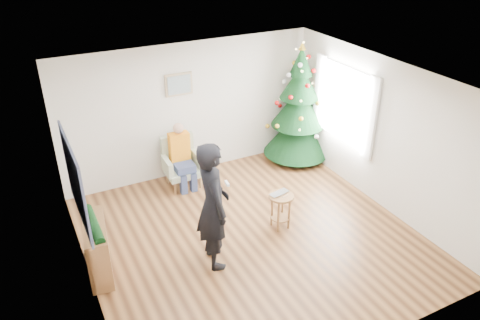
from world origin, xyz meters
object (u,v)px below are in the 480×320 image
armchair (182,168)px  console (98,249)px  christmas_tree (298,109)px  standing_man (213,206)px  stool (280,211)px

armchair → console: 2.62m
christmas_tree → standing_man: bearing=-142.3°
standing_man → armchair: bearing=-1.0°
armchair → standing_man: size_ratio=0.49×
christmas_tree → stool: bearing=-129.0°
christmas_tree → standing_man: christmas_tree is taller
stool → console: bearing=174.6°
stool → christmas_tree: bearing=51.0°
stool → console: size_ratio=0.62×
standing_man → console: bearing=78.7°
console → armchair: bearing=50.3°
stool → armchair: 2.24m
stool → console: (-2.89, 0.27, 0.09)m
armchair → standing_man: bearing=-97.5°
christmas_tree → standing_man: size_ratio=1.26×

